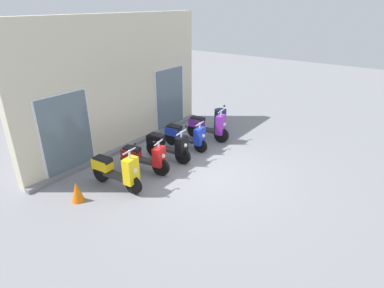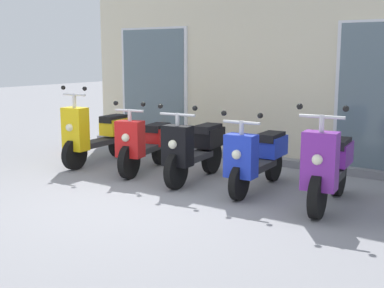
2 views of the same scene
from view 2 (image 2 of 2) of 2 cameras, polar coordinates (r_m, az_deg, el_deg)
ground_plane at (r=6.48m, az=-6.73°, el=-6.41°), size 40.00×40.00×0.00m
storefront_facade at (r=8.90m, az=7.51°, el=11.15°), size 7.20×0.50×4.18m
scooter_yellow at (r=8.70m, az=-10.56°, el=1.14°), size 0.52×1.63×1.32m
scooter_red at (r=8.03m, az=-5.14°, el=0.16°), size 0.66×1.56×1.14m
scooter_black at (r=7.39m, az=0.29°, el=-0.43°), size 0.60×1.58×1.15m
scooter_blue at (r=6.95m, az=7.26°, el=-1.33°), size 0.56×1.61×1.12m
scooter_purple at (r=6.34m, az=14.88°, el=-2.38°), size 0.60×1.58×1.28m
traffic_cone at (r=9.69m, az=-13.25°, el=0.48°), size 0.32×0.32×0.52m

